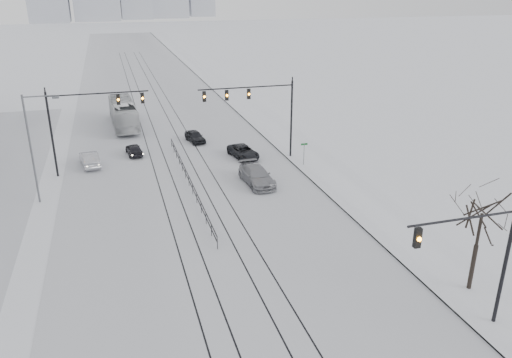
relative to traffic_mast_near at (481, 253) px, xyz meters
name	(u,v)px	position (x,y,z in m)	size (l,w,h in m)	color
road	(155,111)	(-10.79, 54.00, -4.55)	(22.00, 260.00, 0.02)	silver
sidewalk_east	(246,104)	(2.71, 54.00, -4.48)	(5.00, 260.00, 0.16)	white
curb	(230,106)	(0.26, 54.00, -4.50)	(0.10, 260.00, 0.12)	gray
tram_rails	(174,152)	(-10.79, 34.00, -4.54)	(5.30, 180.00, 0.01)	black
traffic_mast_near	(481,253)	(0.00, 0.00, 0.00)	(6.10, 0.37, 7.00)	black
traffic_mast_ne	(260,105)	(-2.64, 29.00, 1.20)	(9.60, 0.37, 8.00)	black
traffic_mast_nw	(84,116)	(-19.31, 30.00, 1.01)	(9.10, 0.37, 8.00)	black
street_light_west	(34,142)	(-22.99, 24.00, 0.65)	(2.73, 0.25, 9.00)	#595B60
bare_tree	(481,222)	(2.41, 3.00, -0.07)	(4.40, 4.40, 6.10)	black
median_fence	(189,181)	(-10.79, 24.00, -4.04)	(0.06, 24.00, 1.00)	black
street_sign	(304,151)	(1.01, 26.00, -2.96)	(0.70, 0.06, 2.40)	#595B60
sedan_sb_inner	(134,150)	(-14.93, 34.34, -3.95)	(1.44, 3.59, 1.22)	black
sedan_sb_outer	(90,159)	(-19.38, 32.06, -3.83)	(1.55, 4.45, 1.47)	#A8A9B0
sedan_nb_front	(243,152)	(-4.06, 30.28, -3.93)	(2.11, 4.58, 1.27)	black
sedan_nb_right	(257,176)	(-4.82, 22.77, -3.78)	(2.20, 5.41, 1.57)	gray
sedan_nb_far	(195,137)	(-7.92, 37.27, -3.92)	(1.52, 3.77, 1.28)	black
box_truck	(123,114)	(-15.42, 46.52, -2.89)	(2.81, 11.99, 3.34)	#BBBDBF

